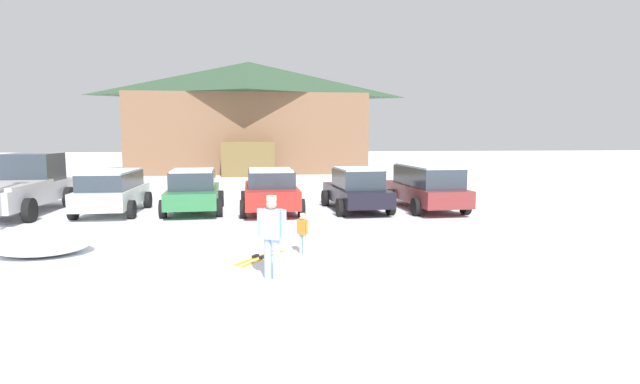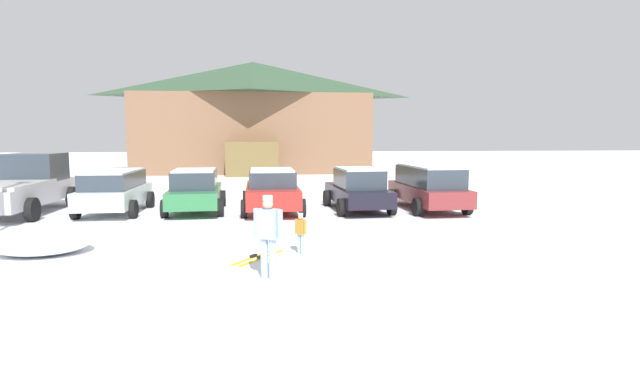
# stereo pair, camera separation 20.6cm
# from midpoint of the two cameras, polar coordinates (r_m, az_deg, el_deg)

# --- Properties ---
(ground) EXTENTS (160.00, 160.00, 0.00)m
(ground) POSITION_cam_midpoint_polar(r_m,az_deg,el_deg) (7.67, -4.74, -15.20)
(ground) COLOR white
(ski_lodge) EXTENTS (18.01, 11.04, 8.55)m
(ski_lodge) POSITION_cam_midpoint_polar(r_m,az_deg,el_deg) (40.26, -8.21, 8.57)
(ski_lodge) COLOR brown
(ski_lodge) RESTS_ON ground
(parked_white_suv) EXTENTS (2.15, 4.20, 1.57)m
(parked_white_suv) POSITION_cam_midpoint_polar(r_m,az_deg,el_deg) (19.60, -22.92, 0.19)
(parked_white_suv) COLOR white
(parked_white_suv) RESTS_ON ground
(parked_green_coupe) EXTENTS (2.33, 4.33, 1.59)m
(parked_green_coupe) POSITION_cam_midpoint_polar(r_m,az_deg,el_deg) (19.01, -14.55, 0.17)
(parked_green_coupe) COLOR #2D7441
(parked_green_coupe) RESTS_ON ground
(parked_red_sedan) EXTENTS (2.34, 4.61, 1.60)m
(parked_red_sedan) POSITION_cam_midpoint_polar(r_m,az_deg,el_deg) (18.60, -5.98, 0.24)
(parked_red_sedan) COLOR red
(parked_red_sedan) RESTS_ON ground
(parked_black_sedan) EXTENTS (2.32, 4.40, 1.62)m
(parked_black_sedan) POSITION_cam_midpoint_polar(r_m,az_deg,el_deg) (18.83, 3.89, 0.34)
(parked_black_sedan) COLOR black
(parked_black_sedan) RESTS_ON ground
(parked_maroon_van) EXTENTS (2.27, 4.86, 1.70)m
(parked_maroon_van) POSITION_cam_midpoint_polar(r_m,az_deg,el_deg) (19.49, 11.76, 0.71)
(parked_maroon_van) COLOR maroon
(parked_maroon_van) RESTS_ON ground
(pickup_truck) EXTENTS (2.45, 5.97, 2.15)m
(pickup_truck) POSITION_cam_midpoint_polar(r_m,az_deg,el_deg) (21.13, -31.13, 0.57)
(pickup_truck) COLOR #B5B4BA
(pickup_truck) RESTS_ON ground
(skier_child_in_orange_jacket) EXTENTS (0.26, 0.29, 0.99)m
(skier_child_in_orange_jacket) POSITION_cam_midpoint_polar(r_m,az_deg,el_deg) (11.95, -2.50, -4.48)
(skier_child_in_orange_jacket) COLOR #97B7C3
(skier_child_in_orange_jacket) RESTS_ON ground
(skier_adult_in_blue_parka) EXTENTS (0.57, 0.39, 1.67)m
(skier_adult_in_blue_parka) POSITION_cam_midpoint_polar(r_m,az_deg,el_deg) (9.86, -6.13, -4.60)
(skier_adult_in_blue_parka) COLOR #98B0CF
(skier_adult_in_blue_parka) RESTS_ON ground
(pair_of_skis) EXTENTS (1.19, 1.57, 0.08)m
(pair_of_skis) POSITION_cam_midpoint_polar(r_m,az_deg,el_deg) (11.74, -7.37, -7.43)
(pair_of_skis) COLOR gold
(pair_of_skis) RESTS_ON ground
(plowed_snow_pile) EXTENTS (2.27, 1.82, 0.54)m
(plowed_snow_pile) POSITION_cam_midpoint_polar(r_m,az_deg,el_deg) (13.72, -29.63, -5.13)
(plowed_snow_pile) COLOR white
(plowed_snow_pile) RESTS_ON ground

